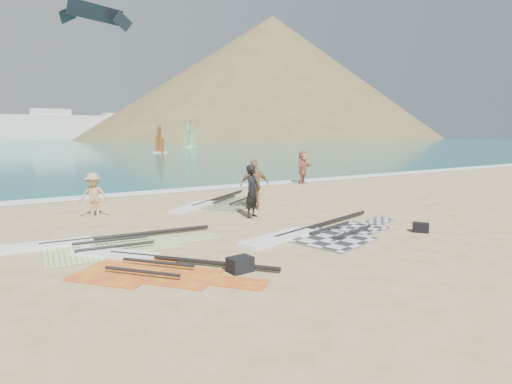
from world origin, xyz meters
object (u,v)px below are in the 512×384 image
rig_green (92,245)px  beachgoer_mid (94,195)px  rig_grey (318,233)px  rig_orange (218,203)px  beachgoer_back (255,185)px  rig_red (143,264)px  beachgoer_right (303,167)px  gear_bag_far (421,227)px  gear_bag_near (240,264)px  person_wetsuit (252,191)px

rig_green → beachgoer_mid: beachgoer_mid is taller
rig_grey → rig_orange: (-0.23, 6.35, -0.00)m
beachgoer_back → rig_red: bearing=52.8°
rig_orange → rig_green: bearing=179.4°
beachgoer_mid → beachgoer_back: size_ratio=0.82×
rig_green → beachgoer_mid: size_ratio=3.64×
rig_orange → beachgoer_right: beachgoer_right is taller
rig_green → beachgoer_back: size_ratio=2.99×
rig_red → gear_bag_far: 8.43m
rig_green → beachgoer_mid: bearing=82.4°
gear_bag_near → gear_bag_far: (6.60, 0.38, -0.03)m
rig_red → gear_bag_near: size_ratio=9.22×
gear_bag_far → beachgoer_back: beachgoer_back is taller
person_wetsuit → beachgoer_mid: size_ratio=1.16×
rig_orange → beachgoer_right: (7.54, 3.96, 0.92)m
person_wetsuit → beachgoer_right: (7.65, 6.99, 0.02)m
beachgoer_right → gear_bag_far: bearing=-140.3°
gear_bag_far → beachgoer_mid: bearing=137.3°
rig_red → rig_green: bearing=154.5°
rig_grey → beachgoer_back: bearing=67.1°
rig_red → beachgoer_back: beachgoer_back is taller
rig_grey → person_wetsuit: bearing=79.3°
beachgoer_back → beachgoer_right: bearing=-125.9°
rig_green → rig_orange: bearing=39.9°
rig_green → gear_bag_near: bearing=-53.8°
rig_red → beachgoer_mid: size_ratio=3.02×
gear_bag_near → person_wetsuit: 6.06m
rig_red → rig_orange: bearing=100.3°
rig_orange → gear_bag_far: (3.19, -7.68, 0.09)m
gear_bag_near → beachgoer_back: beachgoer_back is taller
rig_orange → person_wetsuit: 3.17m
gear_bag_near → gear_bag_far: gear_bag_near is taller
rig_grey → beachgoer_back: size_ratio=3.26×
rig_grey → gear_bag_far: gear_bag_far is taller
rig_orange → beachgoer_right: size_ratio=2.90×
beachgoer_back → rig_orange: bearing=-53.6°
rig_green → gear_bag_near: 4.54m
rig_green → person_wetsuit: (5.72, 1.18, 0.90)m
beachgoer_mid → rig_green: bearing=-78.9°
gear_bag_near → gear_bag_far: bearing=3.3°
rig_red → person_wetsuit: person_wetsuit is taller
rig_orange → person_wetsuit: size_ratio=2.97×
gear_bag_near → beachgoer_mid: (-1.58, 7.92, 0.64)m
beachgoer_back → beachgoer_right: 8.90m
gear_bag_near → rig_grey: bearing=25.1°
rig_grey → person_wetsuit: (-0.34, 3.32, 0.90)m
beachgoer_right → rig_green: bearing=-178.4°
gear_bag_near → beachgoer_mid: 8.11m
rig_orange → beachgoer_mid: size_ratio=3.46×
beachgoer_mid → person_wetsuit: bearing=-8.0°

